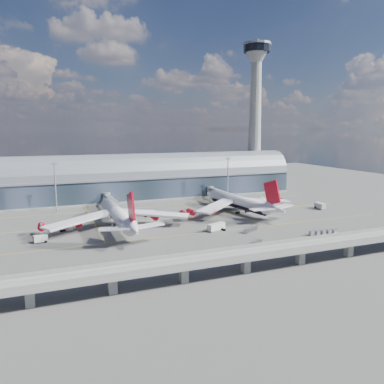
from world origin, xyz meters
name	(u,v)px	position (x,y,z in m)	size (l,w,h in m)	color
ground	(183,228)	(0.00, 0.00, 0.00)	(500.00, 500.00, 0.00)	#474744
taxi_lines	(167,217)	(0.00, 22.11, 0.01)	(200.00, 80.12, 0.01)	gold
terminal	(139,180)	(0.00, 77.99, 11.34)	(200.00, 30.00, 28.00)	#202C36
control_tower	(255,116)	(85.00, 83.00, 51.64)	(19.00, 19.00, 103.00)	gray
guideway	(246,255)	(0.00, -55.00, 5.29)	(220.00, 8.50, 7.20)	gray
floodlight_mast_left	(55,186)	(-50.00, 55.00, 13.63)	(3.00, 0.70, 25.70)	gray
floodlight_mast_right	(228,177)	(50.00, 55.00, 13.63)	(3.00, 0.70, 25.70)	gray
airliner_left	(118,215)	(-26.15, 9.82, 6.00)	(65.41, 68.66, 20.98)	white
airliner_right	(240,202)	(38.89, 19.08, 5.27)	(61.12, 63.95, 20.33)	white
jet_bridge_left	(110,199)	(-22.66, 53.12, 5.18)	(4.40, 28.00, 7.25)	gray
jet_bridge_right	(219,193)	(42.12, 51.18, 5.18)	(4.40, 32.00, 7.25)	gray
service_truck_0	(66,227)	(-47.77, 15.37, 1.50)	(5.52, 7.19, 2.89)	beige
service_truck_1	(41,239)	(-57.73, 0.49, 1.44)	(5.23, 3.10, 2.85)	beige
service_truck_2	(216,227)	(12.00, -8.95, 1.64)	(9.03, 5.51, 3.16)	beige
service_truck_3	(320,206)	(83.43, 10.30, 1.66)	(3.11, 6.84, 3.24)	beige
service_truck_4	(262,200)	(64.94, 38.93, 1.35)	(2.77, 4.86, 2.69)	beige
service_truck_5	(149,213)	(-7.73, 28.06, 1.48)	(6.37, 4.93, 2.90)	beige
cargo_train_0	(256,242)	(17.50, -32.18, 0.77)	(6.53, 4.01, 1.47)	gray
cargo_train_1	(323,232)	(50.34, -30.55, 0.91)	(13.22, 3.10, 1.74)	gray
cargo_train_2	(251,229)	(25.03, -15.30, 0.86)	(9.50, 6.08, 1.66)	gray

